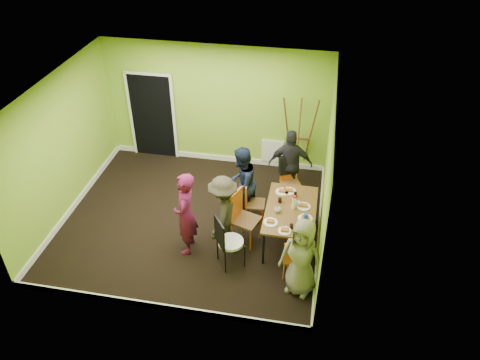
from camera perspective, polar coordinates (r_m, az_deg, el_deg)
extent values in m
plane|color=black|center=(9.40, -5.79, -4.82)|extent=(5.00, 5.00, 0.00)
cube|color=#95B32E|center=(10.45, -2.94, 8.99)|extent=(5.00, 0.04, 2.80)
cube|color=#95B32E|center=(6.90, -11.47, -7.74)|extent=(5.00, 0.04, 2.80)
cube|color=#95B32E|center=(9.53, -20.96, 3.72)|extent=(0.04, 4.50, 2.80)
cube|color=#95B32E|center=(8.27, 10.53, 0.59)|extent=(0.04, 4.50, 2.80)
cube|color=white|center=(7.89, -7.01, 10.90)|extent=(5.00, 4.50, 0.04)
cube|color=black|center=(11.01, -10.61, 7.65)|extent=(1.00, 0.05, 2.04)
cube|color=white|center=(10.71, 3.98, 3.54)|extent=(0.50, 0.04, 0.55)
cylinder|color=black|center=(8.23, 2.86, -8.33)|extent=(0.04, 0.04, 0.71)
cylinder|color=black|center=(8.20, 8.33, -8.95)|extent=(0.04, 0.04, 0.71)
cylinder|color=black|center=(9.27, 4.09, -2.51)|extent=(0.04, 0.04, 0.71)
cylinder|color=black|center=(9.25, 8.90, -3.04)|extent=(0.04, 0.04, 0.71)
cube|color=brown|center=(8.48, 6.22, -3.62)|extent=(0.90, 1.50, 0.04)
cylinder|color=orange|center=(9.35, 1.01, -3.24)|extent=(0.02, 0.02, 0.41)
cylinder|color=orange|center=(9.11, 0.80, -4.44)|extent=(0.02, 0.02, 0.41)
cylinder|color=orange|center=(9.33, 2.90, -3.38)|extent=(0.02, 0.02, 0.41)
cylinder|color=orange|center=(9.09, 2.74, -4.59)|extent=(0.02, 0.02, 0.41)
cube|color=brown|center=(9.09, 1.89, -2.91)|extent=(0.38, 0.38, 0.04)
cube|color=orange|center=(8.95, 0.82, -1.60)|extent=(0.05, 0.35, 0.45)
cylinder|color=orange|center=(8.92, 0.27, -5.12)|extent=(0.03, 0.03, 0.50)
cylinder|color=orange|center=(8.67, -0.93, -6.53)|extent=(0.03, 0.03, 0.50)
cylinder|color=orange|center=(8.79, 2.43, -5.87)|extent=(0.03, 0.03, 0.50)
cylinder|color=orange|center=(8.54, 1.29, -7.34)|extent=(0.03, 0.03, 0.50)
cube|color=brown|center=(8.56, 0.78, -4.96)|extent=(0.56, 0.56, 0.04)
cube|color=orange|center=(8.45, -0.46, -2.98)|extent=(0.16, 0.41, 0.55)
cylinder|color=orange|center=(9.90, 6.75, -0.92)|extent=(0.02, 0.02, 0.43)
cylinder|color=orange|center=(9.81, 4.95, -1.18)|extent=(0.02, 0.02, 0.43)
cylinder|color=orange|center=(9.66, 7.38, -2.04)|extent=(0.02, 0.02, 0.43)
cylinder|color=orange|center=(9.56, 5.53, -2.32)|extent=(0.02, 0.02, 0.43)
cube|color=brown|center=(9.60, 6.23, -0.58)|extent=(0.51, 0.51, 0.04)
cube|color=orange|center=(9.59, 5.99, 1.30)|extent=(0.35, 0.17, 0.48)
cylinder|color=orange|center=(8.09, 5.34, -11.03)|extent=(0.02, 0.02, 0.39)
cylinder|color=orange|center=(8.05, 7.42, -11.51)|extent=(0.02, 0.02, 0.39)
cylinder|color=orange|center=(8.30, 5.91, -9.61)|extent=(0.02, 0.02, 0.39)
cylinder|color=orange|center=(8.26, 7.93, -10.08)|extent=(0.02, 0.02, 0.39)
cube|color=brown|center=(8.03, 6.75, -9.57)|extent=(0.40, 0.40, 0.04)
cube|color=orange|center=(7.75, 6.55, -9.16)|extent=(0.33, 0.08, 0.44)
cylinder|color=black|center=(8.39, -2.75, -8.39)|extent=(0.03, 0.03, 0.48)
cylinder|color=black|center=(8.15, -1.79, -10.00)|extent=(0.03, 0.03, 0.48)
cylinder|color=black|center=(8.49, -0.47, -7.71)|extent=(0.03, 0.03, 0.48)
cylinder|color=black|center=(8.25, 0.56, -9.27)|extent=(0.03, 0.03, 0.48)
cylinder|color=white|center=(8.14, -1.13, -7.57)|extent=(0.45, 0.45, 0.05)
cube|color=black|center=(7.90, -2.51, -6.51)|extent=(0.26, 0.35, 0.53)
cylinder|color=brown|center=(10.32, 5.83, 5.62)|extent=(0.27, 0.44, 1.90)
cylinder|color=brown|center=(10.30, 8.55, 5.33)|extent=(0.27, 0.44, 1.90)
cylinder|color=brown|center=(10.07, 7.06, 4.70)|extent=(0.04, 0.43, 1.86)
cube|color=brown|center=(10.29, 7.14, 5.06)|extent=(0.51, 0.04, 0.04)
cylinder|color=white|center=(8.85, 5.15, -1.44)|extent=(0.25, 0.25, 0.01)
cylinder|color=white|center=(8.14, 3.74, -5.16)|extent=(0.25, 0.25, 0.01)
cylinder|color=white|center=(8.88, 6.05, -1.35)|extent=(0.25, 0.25, 0.01)
cylinder|color=white|center=(7.99, 5.47, -6.19)|extent=(0.23, 0.23, 0.01)
cylinder|color=white|center=(8.54, 7.76, -3.21)|extent=(0.25, 0.25, 0.01)
cylinder|color=white|center=(8.28, 7.95, -4.66)|extent=(0.26, 0.26, 0.01)
cylinder|color=white|center=(8.42, 6.57, -2.76)|extent=(0.07, 0.07, 0.24)
cylinder|color=blue|center=(8.15, 8.01, -4.63)|extent=(0.08, 0.08, 0.19)
cylinder|color=orange|center=(8.60, 6.25, -2.45)|extent=(0.04, 0.04, 0.09)
cylinder|color=black|center=(8.57, 4.89, -2.47)|extent=(0.07, 0.07, 0.09)
cylinder|color=black|center=(8.73, 6.74, -1.77)|extent=(0.06, 0.06, 0.10)
cylinder|color=black|center=(8.04, 6.28, -5.63)|extent=(0.06, 0.06, 0.09)
imported|color=white|center=(8.35, 4.61, -3.64)|extent=(0.11, 0.11, 0.09)
imported|color=white|center=(8.53, 7.03, -2.89)|extent=(0.09, 0.09, 0.09)
imported|color=#5A0F35|center=(8.25, -6.66, -4.15)|extent=(0.45, 0.64, 1.64)
imported|color=black|center=(9.01, 0.14, -0.43)|extent=(0.78, 0.89, 1.54)
imported|color=#302A20|center=(8.40, -2.06, -3.89)|extent=(0.66, 1.00, 1.45)
imported|color=black|center=(9.62, 6.16, 1.94)|extent=(0.93, 0.44, 1.53)
imported|color=gray|center=(7.60, 7.52, -9.34)|extent=(0.82, 0.66, 1.45)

